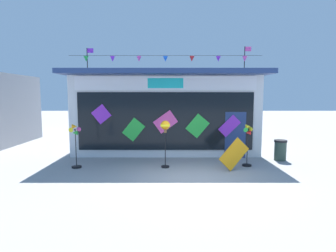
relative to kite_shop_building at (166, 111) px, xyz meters
The scene contains 7 objects.
ground_plane 5.77m from the kite_shop_building, 80.81° to the right, with size 80.00×80.00×0.00m, color #9E9B99.
kite_shop_building is the anchor object (origin of this frame).
wind_spinner_far_left 5.26m from the kite_shop_building, 130.15° to the right, with size 0.41×0.36×1.65m.
wind_spinner_left 3.93m from the kite_shop_building, 89.96° to the right, with size 0.35×0.35×1.78m.
wind_spinner_center_left 4.95m from the kite_shop_building, 49.75° to the right, with size 0.40×0.35×1.62m.
trash_bin 5.72m from the kite_shop_building, 29.61° to the right, with size 0.52×0.52×0.86m.
display_kite_on_ground 5.12m from the kite_shop_building, 59.52° to the right, with size 0.61×0.03×1.12m, color orange.
Camera 1 is at (-0.76, -8.94, 2.72)m, focal length 30.11 mm.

